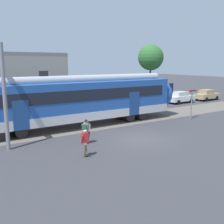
# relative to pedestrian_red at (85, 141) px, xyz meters

# --- Properties ---
(ground_plane) EXTENTS (160.00, 160.00, 0.00)m
(ground_plane) POSITION_rel_pedestrian_red_xyz_m (5.01, 1.13, -0.96)
(ground_plane) COLOR #38383D
(pedestrian_red) EXTENTS (0.55, 0.63, 1.67)m
(pedestrian_red) POSITION_rel_pedestrian_red_xyz_m (0.00, 0.00, 0.00)
(pedestrian_red) COLOR #6B6051
(pedestrian_red) RESTS_ON ground
(pedestrian_grey) EXTENTS (0.71, 0.51, 1.67)m
(pedestrian_grey) POSITION_rel_pedestrian_red_xyz_m (1.18, 2.19, 0.03)
(pedestrian_grey) COLOR #28282D
(pedestrian_grey) RESTS_ON ground
(parked_car_blue) EXTENTS (4.01, 1.77, 1.54)m
(parked_car_blue) POSITION_rel_pedestrian_red_xyz_m (14.98, 11.38, -0.18)
(parked_car_blue) COLOR #284799
(parked_car_blue) RESTS_ON ground
(parked_car_white) EXTENTS (4.04, 1.83, 1.54)m
(parked_car_white) POSITION_rel_pedestrian_red_xyz_m (20.17, 11.36, -0.18)
(parked_car_white) COLOR silver
(parked_car_white) RESTS_ON ground
(parked_car_tan) EXTENTS (4.07, 1.91, 1.54)m
(parked_car_tan) POSITION_rel_pedestrian_red_xyz_m (25.45, 11.14, -0.18)
(parked_car_tan) COLOR tan
(parked_car_tan) RESTS_ON ground
(crossing_signal) EXTENTS (0.96, 0.22, 3.00)m
(crossing_signal) POSITION_rel_pedestrian_red_xyz_m (13.35, 3.70, 1.05)
(crossing_signal) COLOR gray
(crossing_signal) RESTS_ON ground
(street_tree_right) EXTENTS (4.25, 4.25, 8.33)m
(street_tree_right) POSITION_rel_pedestrian_red_xyz_m (23.09, 20.88, 5.22)
(street_tree_right) COLOR brown
(street_tree_right) RESTS_ON ground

